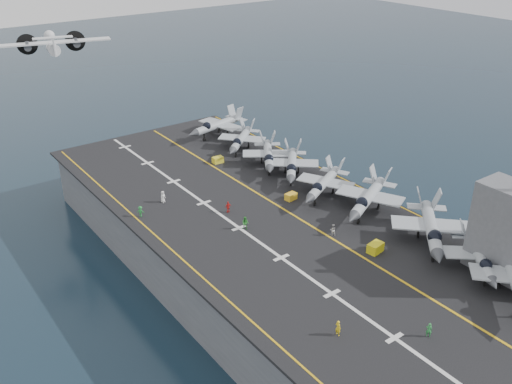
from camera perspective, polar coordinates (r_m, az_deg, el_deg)
ground at (r=92.92m, az=1.47°, el=-8.10°), size 500.00×500.00×0.00m
hull at (r=90.20m, az=1.51°, el=-5.47°), size 36.00×90.00×10.00m
flight_deck at (r=87.58m, az=1.54°, el=-2.58°), size 38.00×92.00×0.40m
foul_line at (r=89.12m, az=3.08°, el=-1.90°), size 0.35×90.00×0.02m
landing_centerline at (r=84.39m, az=-1.69°, el=-3.61°), size 0.50×90.00×0.02m
deck_edge_port at (r=79.61m, az=-8.26°, el=-5.89°), size 0.25×90.00×0.02m
deck_edge_stbd at (r=98.68m, az=10.10°, el=0.63°), size 0.25×90.00×0.02m
fighter_jet_1 at (r=79.33m, az=21.38°, el=-5.85°), size 14.98×15.55×4.52m
fighter_jet_2 at (r=82.79m, az=17.13°, el=-3.30°), size 19.07×19.04×5.61m
fighter_jet_3 at (r=89.30m, az=11.20°, el=-0.42°), size 18.36×16.00×5.35m
fighter_jet_4 at (r=93.44m, az=6.82°, el=0.98°), size 16.61×14.60×4.83m
fighter_jet_5 at (r=99.99m, az=3.61°, el=2.88°), size 16.33×16.79×4.89m
fighter_jet_6 at (r=103.81m, az=1.23°, el=3.83°), size 15.71×16.82×4.86m
fighter_jet_7 at (r=111.32m, az=-1.51°, el=5.37°), size 16.25×15.70×4.72m
fighter_jet_8 at (r=118.87m, az=-3.82°, el=6.80°), size 16.54×12.86×5.11m
tow_cart_a at (r=80.05m, az=11.85°, el=-5.47°), size 2.45×1.81×1.34m
tow_cart_b at (r=92.45m, az=3.51°, el=-0.45°), size 2.00×1.44×1.11m
tow_cart_c at (r=106.23m, az=-3.84°, el=3.23°), size 1.98×1.33×1.16m
crew_1 at (r=64.89m, az=8.21°, el=-13.30°), size 0.89×1.24×1.95m
crew_2 at (r=83.55m, az=-1.07°, el=-3.14°), size 1.40×1.47×2.04m
crew_3 at (r=88.84m, az=-11.48°, el=-1.91°), size 1.24×1.23×1.74m
crew_4 at (r=88.34m, az=-2.80°, el=-1.51°), size 1.18×0.85×1.85m
crew_5 at (r=92.44m, az=-9.29°, el=-0.47°), size 1.39×1.17×1.96m
crew_6 at (r=66.88m, az=16.91°, el=-13.04°), size 1.22×1.29×1.79m
crew_7 at (r=82.87m, az=7.68°, el=-3.77°), size 1.28×1.16×1.77m
transport_plane at (r=121.64m, az=-19.64°, el=13.30°), size 25.35×20.28×5.26m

